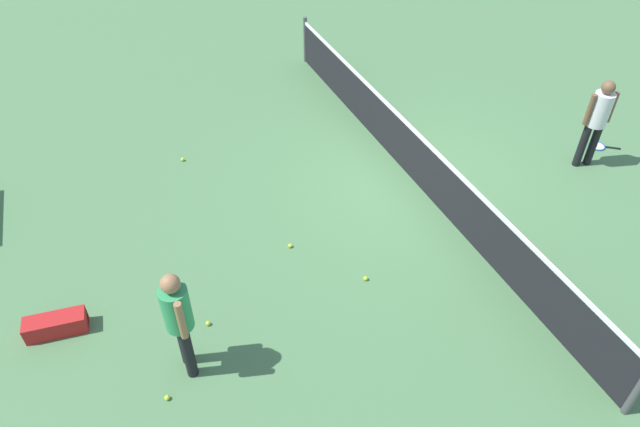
{
  "coord_description": "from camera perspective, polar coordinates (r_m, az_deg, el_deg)",
  "views": [
    {
      "loc": [
        6.97,
        -4.88,
        6.47
      ],
      "look_at": [
        1.14,
        -2.32,
        0.9
      ],
      "focal_mm": 33.0,
      "sensor_mm": 36.0,
      "label": 1
    }
  ],
  "objects": [
    {
      "name": "tennis_ball_by_net",
      "position": [
        8.76,
        4.45,
        -6.3
      ],
      "size": [
        0.07,
        0.07,
        0.07
      ],
      "primitive_type": "sphere",
      "color": "#C6E033",
      "rests_on": "ground_plane"
    },
    {
      "name": "player_near_side",
      "position": [
        7.21,
        -13.57,
        -9.7
      ],
      "size": [
        0.52,
        0.35,
        1.7
      ],
      "color": "black",
      "rests_on": "ground_plane"
    },
    {
      "name": "ground_plane",
      "position": [
        10.69,
        8.99,
        3.33
      ],
      "size": [
        40.0,
        40.0,
        0.0
      ],
      "primitive_type": "plane",
      "color": "#4C7A4C"
    },
    {
      "name": "tennis_ball_near_player",
      "position": [
        9.23,
        -2.91,
        -3.14
      ],
      "size": [
        0.07,
        0.07,
        0.07
      ],
      "primitive_type": "sphere",
      "color": "#C6E033",
      "rests_on": "ground_plane"
    },
    {
      "name": "court_net",
      "position": [
        10.39,
        9.28,
        5.51
      ],
      "size": [
        10.09,
        0.09,
        1.07
      ],
      "color": "#4C4C51",
      "rests_on": "ground_plane"
    },
    {
      "name": "tennis_ball_midcourt",
      "position": [
        11.27,
        -13.18,
        5.13
      ],
      "size": [
        0.07,
        0.07,
        0.07
      ],
      "primitive_type": "sphere",
      "color": "#C6E033",
      "rests_on": "ground_plane"
    },
    {
      "name": "equipment_bag",
      "position": [
        8.79,
        -24.02,
        -9.79
      ],
      "size": [
        0.38,
        0.83,
        0.28
      ],
      "color": "#B21E1E",
      "rests_on": "ground_plane"
    },
    {
      "name": "tennis_ball_baseline",
      "position": [
        7.77,
        -14.61,
        -16.9
      ],
      "size": [
        0.07,
        0.07,
        0.07
      ],
      "primitive_type": "sphere",
      "color": "#C6E033",
      "rests_on": "ground_plane"
    },
    {
      "name": "tennis_ball_stray_left",
      "position": [
        8.34,
        -10.81,
        -10.42
      ],
      "size": [
        0.07,
        0.07,
        0.07
      ],
      "primitive_type": "sphere",
      "color": "#C6E033",
      "rests_on": "ground_plane"
    },
    {
      "name": "tennis_racket_far_player",
      "position": [
        12.57,
        25.39,
        5.93
      ],
      "size": [
        0.49,
        0.57,
        0.03
      ],
      "color": "blue",
      "rests_on": "ground_plane"
    },
    {
      "name": "player_far_side",
      "position": [
        11.43,
        25.34,
        8.46
      ],
      "size": [
        0.4,
        0.53,
        1.7
      ],
      "color": "black",
      "rests_on": "ground_plane"
    }
  ]
}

